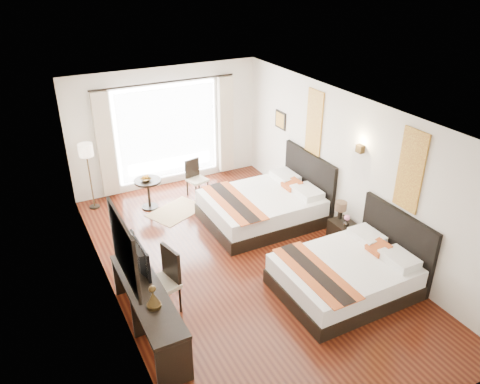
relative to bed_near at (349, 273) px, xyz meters
name	(u,v)px	position (x,y,z in m)	size (l,w,h in m)	color
floor	(242,263)	(-1.23, 1.44, -0.32)	(4.50, 7.50, 0.01)	#351109
ceiling	(242,114)	(-1.23, 1.44, 2.47)	(4.50, 7.50, 0.02)	white
wall_headboard	(349,169)	(1.02, 1.44, 1.08)	(0.01, 7.50, 2.80)	silver
wall_desk	(107,227)	(-3.47, 1.44, 1.08)	(0.01, 7.50, 2.80)	silver
wall_window	(167,128)	(-1.23, 5.18, 1.08)	(4.50, 0.01, 2.80)	silver
wall_entry	(409,342)	(-1.23, -2.31, 1.08)	(4.50, 0.01, 2.80)	silver
window_glass	(167,132)	(-1.23, 5.17, 0.98)	(2.40, 0.02, 2.20)	white
sheer_curtain	(168,133)	(-1.23, 5.11, 0.98)	(2.30, 0.02, 2.10)	white
drape_left	(105,145)	(-2.68, 5.07, 0.96)	(0.35, 0.14, 2.35)	beige
drape_right	(226,125)	(0.22, 5.07, 0.96)	(0.35, 0.14, 2.35)	beige
art_panel_near	(411,171)	(1.00, 0.00, 1.63)	(0.03, 0.50, 1.35)	maroon
art_panel_far	(314,123)	(1.00, 2.58, 1.63)	(0.03, 0.50, 1.35)	maroon
wall_sconce	(360,149)	(0.96, 1.14, 1.60)	(0.10, 0.14, 0.14)	#413017
mirror_frame	(124,248)	(-3.45, 0.54, 1.23)	(0.04, 1.25, 0.95)	black
mirror_glass	(125,248)	(-3.42, 0.54, 1.23)	(0.01, 1.12, 0.82)	white
bed_near	(349,273)	(0.00, 0.00, 0.00)	(2.16, 1.68, 1.22)	black
bed_far	(266,206)	(-0.08, 2.58, 0.02)	(2.32, 1.81, 1.31)	black
nightstand	(342,233)	(0.78, 1.14, -0.08)	(0.39, 0.48, 0.46)	black
table_lamp	(341,207)	(0.77, 1.25, 0.42)	(0.22, 0.22, 0.35)	black
vase	(347,221)	(0.75, 1.02, 0.24)	(0.11, 0.11, 0.12)	black
console_desk	(149,312)	(-3.22, 0.54, 0.06)	(0.50, 2.20, 0.76)	black
television	(135,257)	(-3.20, 1.09, 0.68)	(0.82, 0.11, 0.47)	black
bronze_figurine	(153,298)	(-3.22, 0.18, 0.59)	(0.20, 0.20, 0.30)	#413017
desk_chair	(162,293)	(-2.89, 0.91, 0.01)	(0.59, 0.59, 1.06)	beige
floor_lamp	(86,155)	(-3.14, 4.78, 0.94)	(0.30, 0.30, 1.48)	black
side_table	(149,194)	(-2.06, 4.21, 0.02)	(0.58, 0.58, 0.67)	black
fruit_bowl	(146,180)	(-2.10, 4.19, 0.38)	(0.23, 0.23, 0.06)	#402E17
window_chair	(197,185)	(-0.91, 4.27, -0.06)	(0.48, 0.48, 0.86)	beige
jute_rug	(176,211)	(-1.61, 3.78, -0.31)	(1.15, 0.78, 0.01)	tan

